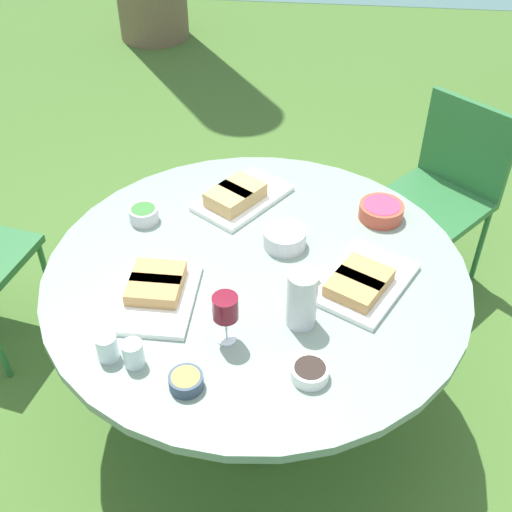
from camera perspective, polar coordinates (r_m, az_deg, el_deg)
The scene contains 15 objects.
ground_plane at distance 2.73m, azimuth -0.00°, elevation -12.67°, with size 40.00×40.00×0.00m, color #446B2B.
dining_table at distance 2.26m, azimuth -0.00°, elevation -3.09°, with size 1.45×1.45×0.73m.
chair_far_back at distance 3.10m, azimuth 16.55°, elevation 6.21°, with size 0.61×0.61×0.89m.
water_pitcher at distance 1.95m, azimuth 4.11°, elevation -3.84°, with size 0.10×0.09×0.20m.
wine_glass at distance 1.87m, azimuth -2.74°, elevation -4.74°, with size 0.08×0.08×0.18m.
platter_bread_main at distance 2.48m, azimuth -1.54°, elevation 5.32°, with size 0.39×0.43×0.08m.
platter_charcuterie at distance 2.10m, azimuth -8.95°, elevation -3.06°, with size 0.26×0.33×0.06m.
platter_sandwich_side at distance 2.14m, azimuth 9.38°, elevation -2.30°, with size 0.39×0.44×0.06m.
bowl_fries at distance 1.84m, azimuth -6.24°, elevation -10.97°, with size 0.10×0.10×0.04m.
bowl_salad at distance 2.42m, azimuth -9.95°, elevation 3.72°, with size 0.11×0.11×0.06m.
bowl_olives at distance 1.86m, azimuth 4.80°, elevation -10.20°, with size 0.11×0.11×0.04m.
bowl_dip_red at distance 2.45m, azimuth 11.07°, elevation 4.00°, with size 0.17×0.17×0.06m.
bowl_dip_cream at distance 2.27m, azimuth 2.56°, elevation 1.69°, with size 0.15×0.15×0.07m.
cup_water_near at distance 1.90m, azimuth -10.85°, elevation -8.53°, with size 0.06×0.06×0.08m.
cup_water_far at distance 1.94m, azimuth -13.10°, elevation -7.89°, with size 0.06×0.06×0.08m.
Camera 1 is at (0.18, -1.63, 2.18)m, focal length 45.00 mm.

